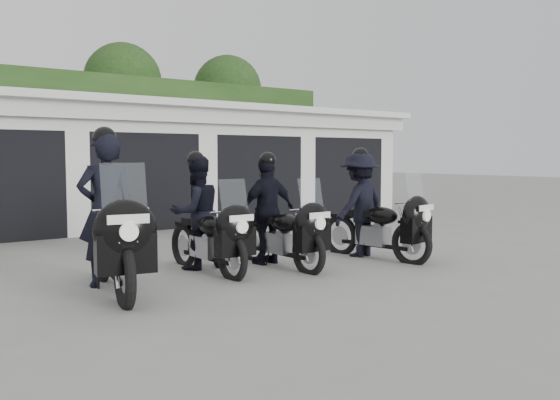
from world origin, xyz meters
TOP-DOWN VIEW (x-y plane):
  - ground at (0.00, 0.00)m, footprint 80.00×80.00m
  - garage_block at (-0.00, 8.06)m, footprint 16.40×6.80m
  - background_vegetation at (0.37, 12.92)m, footprint 20.00×3.90m
  - police_bike_a at (-2.89, 0.18)m, footprint 1.03×2.42m
  - police_bike_b at (-1.31, 0.67)m, footprint 0.82×2.08m
  - police_bike_c at (-0.22, 0.37)m, footprint 0.99×2.07m
  - police_bike_d at (1.46, 0.02)m, footprint 1.20×2.15m

SIDE VIEW (x-z plane):
  - ground at x=0.00m, z-range 0.00..0.00m
  - police_bike_c at x=-0.22m, z-range -0.14..1.67m
  - police_bike_b at x=-1.31m, z-range -0.14..1.67m
  - police_bike_d at x=1.46m, z-range -0.14..1.74m
  - police_bike_a at x=-2.89m, z-range -0.22..1.91m
  - garage_block at x=0.00m, z-range -0.06..2.90m
  - background_vegetation at x=0.37m, z-range -0.13..5.67m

